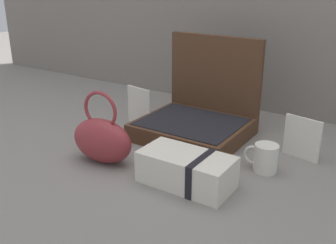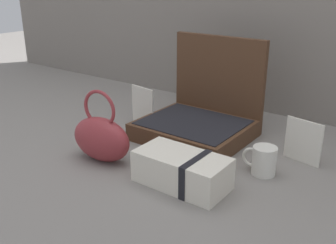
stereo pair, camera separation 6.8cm
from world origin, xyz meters
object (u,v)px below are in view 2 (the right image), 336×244
(open_suitcase, at_px, (201,116))
(coffee_mug, at_px, (263,160))
(info_card_left, at_px, (143,106))
(cream_toiletry_bag, at_px, (183,170))
(poster_card_right, at_px, (303,141))
(teal_pouch_handbag, at_px, (101,138))

(open_suitcase, distance_m, coffee_mug, 0.35)
(info_card_left, bearing_deg, coffee_mug, -0.13)
(cream_toiletry_bag, distance_m, poster_card_right, 0.41)
(teal_pouch_handbag, height_order, info_card_left, teal_pouch_handbag)
(info_card_left, relative_size, poster_card_right, 1.09)
(open_suitcase, height_order, info_card_left, open_suitcase)
(open_suitcase, height_order, cream_toiletry_bag, open_suitcase)
(info_card_left, height_order, poster_card_right, info_card_left)
(open_suitcase, xyz_separation_m, coffee_mug, (0.31, -0.15, -0.03))
(poster_card_right, bearing_deg, cream_toiletry_bag, -111.16)
(cream_toiletry_bag, xyz_separation_m, poster_card_right, (0.22, 0.35, 0.02))
(open_suitcase, relative_size, cream_toiletry_bag, 1.41)
(open_suitcase, bearing_deg, cream_toiletry_bag, -65.44)
(open_suitcase, distance_m, poster_card_right, 0.38)
(open_suitcase, xyz_separation_m, teal_pouch_handbag, (-0.14, -0.37, 0.00))
(info_card_left, bearing_deg, poster_card_right, 14.65)
(teal_pouch_handbag, height_order, poster_card_right, teal_pouch_handbag)
(open_suitcase, xyz_separation_m, info_card_left, (-0.24, -0.05, 0.00))
(teal_pouch_handbag, distance_m, info_card_left, 0.34)
(teal_pouch_handbag, bearing_deg, info_card_left, 107.28)
(info_card_left, xyz_separation_m, poster_card_right, (0.62, 0.05, -0.01))
(teal_pouch_handbag, relative_size, poster_card_right, 1.68)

